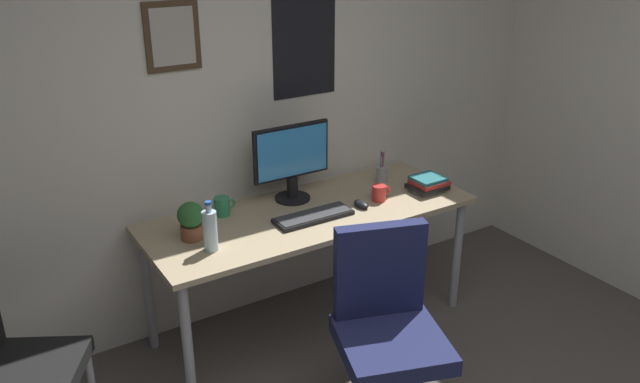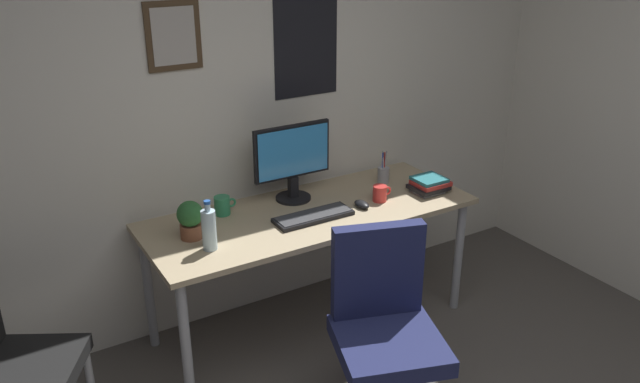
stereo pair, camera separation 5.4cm
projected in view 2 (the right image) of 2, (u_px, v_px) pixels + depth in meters
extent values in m
cube|color=silver|center=(235.00, 97.00, 3.47)|extent=(4.40, 0.08, 2.60)
cube|color=#4C3823|center=(173.00, 36.00, 3.14)|extent=(0.28, 0.02, 0.34)
cube|color=beige|center=(174.00, 36.00, 3.13)|extent=(0.22, 0.00, 0.28)
cube|color=black|center=(306.00, 46.00, 3.55)|extent=(0.40, 0.01, 0.56)
cube|color=tan|center=(311.00, 213.00, 3.47)|extent=(1.81, 0.70, 0.03)
cylinder|color=#9EA0A5|center=(186.00, 346.00, 2.98)|extent=(0.05, 0.05, 0.71)
cylinder|color=#9EA0A5|center=(458.00, 256.00, 3.78)|extent=(0.05, 0.05, 0.71)
cylinder|color=#9EA0A5|center=(149.00, 290.00, 3.44)|extent=(0.05, 0.05, 0.71)
cylinder|color=#9EA0A5|center=(399.00, 220.00, 4.24)|extent=(0.05, 0.05, 0.71)
cube|color=#1E234C|center=(389.00, 345.00, 2.81)|extent=(0.58, 0.58, 0.08)
cube|color=#1E234C|center=(378.00, 270.00, 2.89)|extent=(0.42, 0.20, 0.45)
cylinder|color=black|center=(385.00, 383.00, 3.24)|extent=(0.05, 0.05, 0.04)
cube|color=black|center=(27.00, 370.00, 2.68)|extent=(0.57, 0.57, 0.07)
cylinder|color=black|center=(293.00, 198.00, 3.61)|extent=(0.20, 0.20, 0.01)
cube|color=black|center=(293.00, 187.00, 3.58)|extent=(0.05, 0.04, 0.12)
cube|color=black|center=(292.00, 151.00, 3.50)|extent=(0.46, 0.02, 0.30)
cube|color=#338CD8|center=(294.00, 152.00, 3.49)|extent=(0.43, 0.00, 0.27)
cube|color=black|center=(313.00, 216.00, 3.37)|extent=(0.43, 0.15, 0.02)
cube|color=#38383A|center=(313.00, 214.00, 3.36)|extent=(0.41, 0.13, 0.00)
ellipsoid|color=black|center=(362.00, 204.00, 3.50)|extent=(0.06, 0.11, 0.04)
cylinder|color=silver|center=(209.00, 230.00, 3.02)|extent=(0.07, 0.07, 0.20)
cylinder|color=silver|center=(207.00, 207.00, 2.97)|extent=(0.03, 0.03, 0.04)
cylinder|color=#2659B2|center=(207.00, 202.00, 2.96)|extent=(0.03, 0.03, 0.01)
cylinder|color=#2D8C59|center=(222.00, 206.00, 3.40)|extent=(0.09, 0.09, 0.10)
torus|color=#2D8C59|center=(231.00, 203.00, 3.42)|extent=(0.05, 0.01, 0.05)
cylinder|color=red|center=(380.00, 193.00, 3.57)|extent=(0.08, 0.08, 0.09)
torus|color=red|center=(387.00, 191.00, 3.59)|extent=(0.05, 0.01, 0.05)
cylinder|color=brown|center=(191.00, 231.00, 3.15)|extent=(0.11, 0.11, 0.07)
sphere|color=#2D6B33|center=(190.00, 214.00, 3.12)|extent=(0.13, 0.13, 0.13)
ellipsoid|color=#287A38|center=(182.00, 210.00, 3.12)|extent=(0.07, 0.08, 0.02)
ellipsoid|color=#287A38|center=(194.00, 210.00, 3.15)|extent=(0.07, 0.08, 0.02)
ellipsoid|color=#287A38|center=(187.00, 215.00, 3.08)|extent=(0.08, 0.07, 0.02)
cylinder|color=#9EA0A5|center=(383.00, 175.00, 3.82)|extent=(0.07, 0.07, 0.09)
cylinder|color=#263FBF|center=(383.00, 163.00, 3.79)|extent=(0.01, 0.01, 0.13)
cylinder|color=red|center=(384.00, 163.00, 3.80)|extent=(0.01, 0.01, 0.13)
cylinder|color=black|center=(383.00, 163.00, 3.79)|extent=(0.01, 0.01, 0.13)
cylinder|color=#9EA0A5|center=(385.00, 162.00, 3.79)|extent=(0.01, 0.03, 0.14)
cylinder|color=#9EA0A5|center=(383.00, 162.00, 3.79)|extent=(0.01, 0.02, 0.14)
cube|color=gray|center=(428.00, 191.00, 3.69)|extent=(0.16, 0.13, 0.02)
cube|color=black|center=(429.00, 187.00, 3.69)|extent=(0.20, 0.17, 0.02)
cube|color=#B22D28|center=(431.00, 183.00, 3.68)|extent=(0.19, 0.16, 0.02)
cube|color=#26727A|center=(429.00, 179.00, 3.68)|extent=(0.17, 0.16, 0.02)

